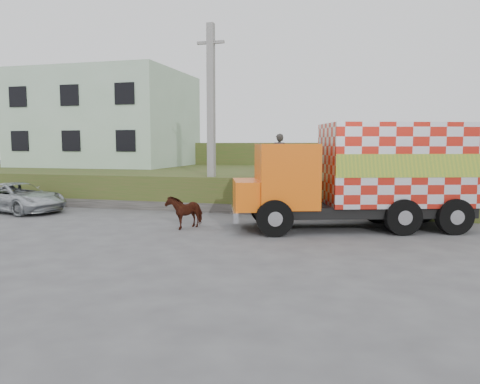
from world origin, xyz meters
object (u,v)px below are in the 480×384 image
(suv, at_px, (18,197))
(pedestrian, at_px, (279,155))
(cargo_truck, at_px, (365,175))
(cow, at_px, (185,211))
(utility_pole, at_px, (211,117))

(suv, height_order, pedestrian, pedestrian)
(suv, bearing_deg, pedestrian, -61.55)
(cargo_truck, bearing_deg, suv, 160.64)
(cow, bearing_deg, pedestrian, 86.67)
(utility_pole, height_order, suv, utility_pole)
(utility_pole, relative_size, cargo_truck, 0.94)
(pedestrian, bearing_deg, suv, 3.41)
(cargo_truck, height_order, pedestrian, cargo_truck)
(cargo_truck, relative_size, cow, 6.18)
(cargo_truck, relative_size, pedestrian, 4.56)
(cargo_truck, xyz_separation_m, suv, (-14.43, 0.27, -1.23))
(cargo_truck, relative_size, suv, 1.88)
(cargo_truck, bearing_deg, pedestrian, 119.42)
(pedestrian, bearing_deg, cargo_truck, 125.77)
(utility_pole, height_order, cow, utility_pole)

